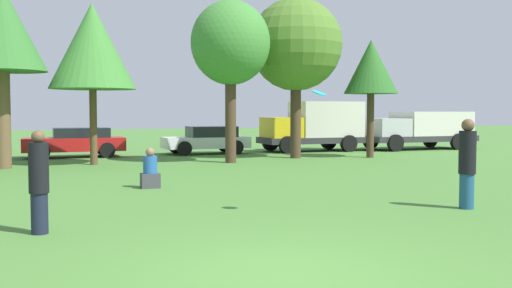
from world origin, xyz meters
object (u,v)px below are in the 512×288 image
at_px(tree_2, 0,29).
at_px(delivery_truck_yellow, 316,125).
at_px(tree_4, 230,44).
at_px(parked_car_white, 207,139).
at_px(parked_car_red, 76,142).
at_px(frisbee, 319,93).
at_px(person_thrower, 39,182).
at_px(tree_6, 371,68).
at_px(person_catcher, 467,163).
at_px(bystander_sitting, 150,172).
at_px(tree_3, 92,46).
at_px(delivery_truck_silver, 419,128).
at_px(tree_5, 296,45).

bearing_deg(tree_2, delivery_truck_yellow, 17.88).
distance_m(tree_4, parked_car_white, 6.31).
bearing_deg(parked_car_white, parked_car_red, -0.23).
bearing_deg(frisbee, parked_car_white, 82.08).
height_order(person_thrower, tree_2, tree_2).
relative_size(tree_6, parked_car_red, 1.18).
xyz_separation_m(person_catcher, tree_2, (-9.45, 12.45, 3.87)).
relative_size(person_catcher, delivery_truck_yellow, 0.35).
bearing_deg(tree_6, person_catcher, -112.36).
distance_m(person_thrower, bystander_sitting, 5.85).
distance_m(person_thrower, person_catcher, 8.22).
xyz_separation_m(frisbee, delivery_truck_yellow, (7.95, 16.79, -1.04)).
distance_m(frisbee, tree_3, 13.23).
bearing_deg(frisbee, delivery_truck_silver, 49.93).
distance_m(person_catcher, bystander_sitting, 7.81).
distance_m(delivery_truck_yellow, delivery_truck_silver, 5.77).
height_order(tree_2, delivery_truck_silver, tree_2).
distance_m(tree_4, tree_5, 3.52).
distance_m(person_thrower, tree_5, 16.96).
bearing_deg(delivery_truck_silver, parked_car_red, -2.32).
bearing_deg(tree_3, tree_4, -10.09).
distance_m(tree_5, tree_6, 3.38).
xyz_separation_m(person_thrower, tree_4, (6.91, 11.73, 3.71)).
xyz_separation_m(tree_3, delivery_truck_yellow, (11.09, 4.10, -3.08)).
bearing_deg(delivery_truck_silver, tree_3, 10.96).
height_order(person_thrower, tree_4, tree_4).
bearing_deg(person_thrower, parked_car_red, 87.26).
bearing_deg(delivery_truck_silver, person_catcher, 56.56).
relative_size(person_thrower, tree_2, 0.26).
bearing_deg(parked_car_white, person_thrower, 65.24).
distance_m(person_catcher, frisbee, 3.53).
height_order(parked_car_white, delivery_truck_yellow, delivery_truck_yellow).
xyz_separation_m(person_thrower, tree_5, (10.19, 12.98, 3.92)).
relative_size(person_catcher, tree_4, 0.29).
relative_size(tree_2, tree_6, 1.28).
xyz_separation_m(person_thrower, tree_3, (1.84, 12.63, 3.53)).
height_order(tree_5, tree_6, tree_5).
xyz_separation_m(bystander_sitting, tree_4, (4.23, 6.54, 4.14)).
height_order(tree_3, tree_6, tree_3).
height_order(tree_6, delivery_truck_yellow, tree_6).
relative_size(frisbee, delivery_truck_yellow, 0.06).
bearing_deg(tree_6, parked_car_white, 143.18).
height_order(tree_4, parked_car_white, tree_4).
height_order(frisbee, tree_5, tree_5).
distance_m(tree_4, delivery_truck_yellow, 8.48).
height_order(tree_2, parked_car_white, tree_2).
height_order(person_thrower, frisbee, frisbee).
bearing_deg(person_thrower, delivery_truck_yellow, 54.36).
bearing_deg(tree_3, parked_car_red, 96.45).
bearing_deg(delivery_truck_yellow, bystander_sitting, 47.29).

